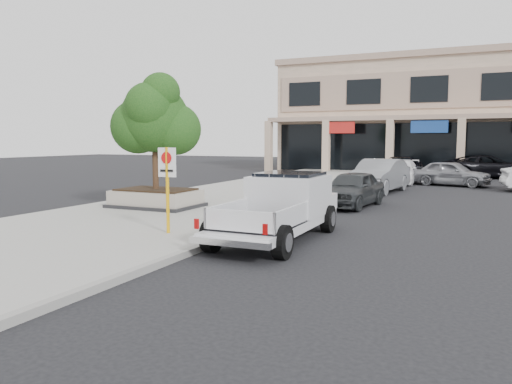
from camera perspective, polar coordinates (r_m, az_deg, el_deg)
ground at (r=12.81m, az=3.28°, el=-5.94°), size 120.00×120.00×0.00m
sidewalk at (r=20.50m, az=-4.98°, el=-1.24°), size 8.00×52.00×0.15m
curb at (r=18.88m, az=5.52°, el=-1.86°), size 0.20×52.00×0.15m
planter at (r=19.00m, az=-11.34°, el=-0.69°), size 3.20×2.20×0.68m
planter_tree at (r=18.94m, az=-10.92°, el=8.21°), size 2.90×2.55×4.00m
no_parking_sign at (r=13.48m, az=-10.10°, el=1.59°), size 0.55×0.09×2.30m
hedge at (r=18.62m, az=3.79°, el=-0.27°), size 1.10×0.99×0.93m
pickup_truck at (r=13.05m, az=2.33°, el=-1.81°), size 2.09×5.58×1.75m
curb_car_a at (r=20.16m, az=10.90°, el=0.37°), size 2.13×4.33×1.42m
curb_car_b at (r=25.91m, az=13.87°, el=1.82°), size 2.44×5.28×1.68m
curb_car_c at (r=31.55m, az=16.11°, el=2.24°), size 1.99×4.90×1.42m
curb_car_d at (r=34.21m, az=16.14°, el=2.62°), size 2.63×5.57×1.54m
lot_car_a at (r=30.82m, az=21.41°, el=2.02°), size 4.59×2.75×1.46m
lot_car_d at (r=37.88m, az=24.96°, el=2.64°), size 6.30×4.42×1.60m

